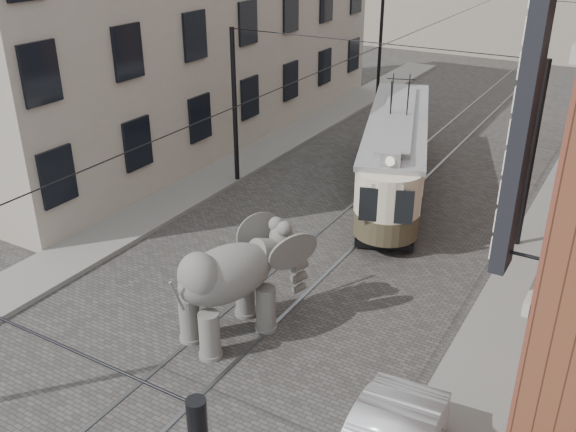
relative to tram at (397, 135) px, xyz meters
The scene contains 8 objects.
ground 8.90m from the tram, 89.55° to the right, with size 120.00×120.00×0.00m, color #464340.
tram_rails 8.90m from the tram, 89.55° to the right, with size 1.54×80.00×0.02m, color slate, non-canonical shape.
sidewalk_right 10.76m from the tram, 54.93° to the right, with size 2.00×60.00×0.15m, color slate.
sidewalk_left 10.97m from the tram, 126.66° to the right, with size 2.00×60.00×0.15m, color slate.
stucco_building 11.38m from the tram, behind, with size 7.00×24.00×10.00m, color gray.
catenary 3.74m from the tram, 92.09° to the right, with size 11.00×30.20×6.00m, color black, non-canonical shape.
tram is the anchor object (origin of this frame).
elephant 11.11m from the tram, 89.98° to the right, with size 2.45×4.44×2.72m, color #5E5B56, non-canonical shape.
Camera 1 is at (7.96, -13.18, 9.69)m, focal length 39.70 mm.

